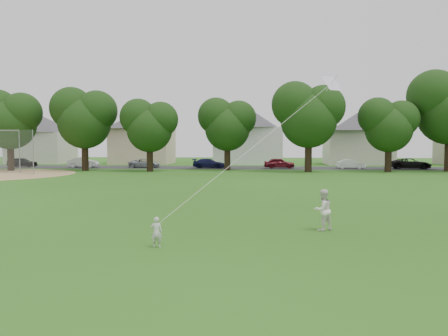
{
  "coord_description": "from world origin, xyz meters",
  "views": [
    {
      "loc": [
        1.58,
        -13.24,
        3.19
      ],
      "look_at": [
        0.36,
        2.0,
        2.3
      ],
      "focal_mm": 35.0,
      "sensor_mm": 36.0,
      "label": 1
    }
  ],
  "objects": [
    {
      "name": "street",
      "position": [
        0.0,
        42.0,
        0.01
      ],
      "size": [
        90.0,
        7.0,
        0.01
      ],
      "primitive_type": "cube",
      "color": "#2D2D30",
      "rests_on": "ground"
    },
    {
      "name": "parked_cars",
      "position": [
        1.87,
        41.0,
        0.62
      ],
      "size": [
        61.68,
        2.64,
        1.29
      ],
      "color": "black",
      "rests_on": "ground"
    },
    {
      "name": "house_row",
      "position": [
        0.32,
        52.0,
        4.82
      ],
      "size": [
        75.98,
        14.24,
        9.94
      ],
      "color": "beige",
      "rests_on": "ground"
    },
    {
      "name": "kite",
      "position": [
        1.63,
        3.07,
        3.24
      ],
      "size": [
        3.68,
        3.86,
        10.55
      ],
      "color": "white",
      "rests_on": "ground"
    },
    {
      "name": "toddler",
      "position": [
        -1.52,
        -0.31,
        0.47
      ],
      "size": [
        0.37,
        0.27,
        0.94
      ],
      "primitive_type": "imported",
      "rotation": [
        0.0,
        0.0,
        3.27
      ],
      "color": "silver",
      "rests_on": "ground"
    },
    {
      "name": "ground",
      "position": [
        0.0,
        0.0,
        0.0
      ],
      "size": [
        160.0,
        160.0,
        0.0
      ],
      "primitive_type": "plane",
      "color": "#265112",
      "rests_on": "ground"
    },
    {
      "name": "tree_row",
      "position": [
        1.63,
        35.55,
        6.41
      ],
      "size": [
        80.58,
        9.19,
        11.48
      ],
      "color": "black",
      "rests_on": "ground"
    },
    {
      "name": "older_boy",
      "position": [
        3.91,
        2.69,
        0.75
      ],
      "size": [
        0.92,
        0.86,
        1.5
      ],
      "primitive_type": "imported",
      "rotation": [
        0.0,
        0.0,
        3.68
      ],
      "color": "white",
      "rests_on": "ground"
    }
  ]
}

